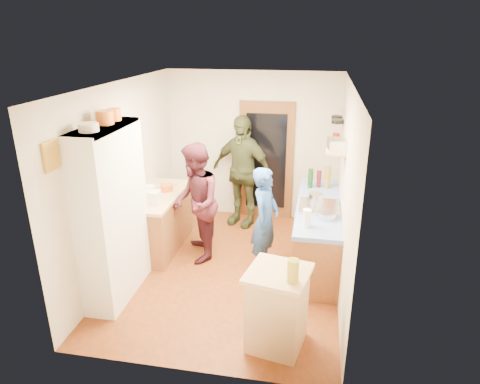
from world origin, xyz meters
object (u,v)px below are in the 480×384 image
(right_counter_base, at_px, (317,234))
(person_back, at_px, (242,171))
(hutch_body, at_px, (113,214))
(person_left, at_px, (198,202))
(island_base, at_px, (277,311))
(person_hob, at_px, (266,221))

(right_counter_base, relative_size, person_back, 1.14)
(hutch_body, relative_size, person_left, 1.25)
(island_base, distance_m, person_hob, 1.62)
(island_base, relative_size, person_left, 0.49)
(hutch_body, xyz_separation_m, right_counter_base, (2.50, 1.30, -0.68))
(person_hob, bearing_deg, right_counter_base, -47.82)
(person_hob, distance_m, person_back, 1.60)
(island_base, xyz_separation_m, person_hob, (-0.31, 1.55, 0.32))
(hutch_body, distance_m, person_hob, 2.04)
(hutch_body, height_order, person_back, hutch_body)
(island_base, relative_size, person_hob, 0.57)
(person_back, bearing_deg, hutch_body, -96.66)
(person_hob, height_order, person_left, person_left)
(island_base, distance_m, person_left, 2.25)
(island_base, height_order, person_hob, person_hob)
(person_hob, distance_m, person_left, 1.06)
(person_left, height_order, person_back, person_back)
(hutch_body, bearing_deg, person_left, 55.34)
(person_back, bearing_deg, right_counter_base, -19.63)
(person_hob, bearing_deg, person_left, 92.63)
(right_counter_base, distance_m, person_back, 1.78)
(right_counter_base, xyz_separation_m, person_left, (-1.74, -0.20, 0.46))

